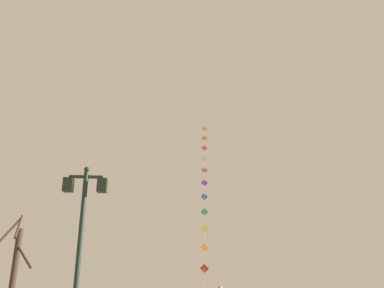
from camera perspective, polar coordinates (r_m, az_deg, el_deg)
twin_lantern_lamp_post at (r=11.74m, az=-15.70°, el=-10.66°), size 1.26×0.28×5.10m
kite_train at (r=26.29m, az=1.82°, el=-6.71°), size 1.59×10.70×14.23m
bare_tree at (r=17.04m, az=-24.52°, el=-16.83°), size 1.68×1.33×4.40m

